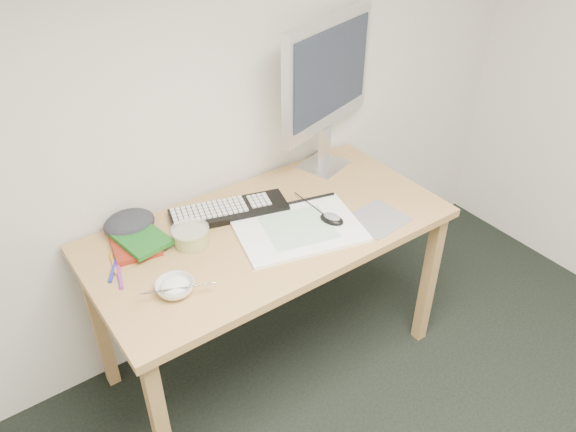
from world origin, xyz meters
name	(u,v)px	position (x,y,z in m)	size (l,w,h in m)	color
desk	(270,244)	(0.11, 1.43, 0.67)	(1.40, 0.70, 0.75)	tan
mousepad	(378,219)	(0.49, 1.22, 0.75)	(0.21, 0.19, 0.00)	slate
sketchpad	(298,229)	(0.19, 1.35, 0.76)	(0.47, 0.33, 0.01)	silver
keyboard	(229,211)	(0.03, 1.60, 0.76)	(0.47, 0.15, 0.03)	black
monitor	(327,78)	(0.58, 1.68, 1.17)	(0.56, 0.23, 0.67)	silver
mouse	(332,217)	(0.32, 1.31, 0.78)	(0.06, 0.10, 0.03)	black
rice_bowl	(175,288)	(-0.35, 1.30, 0.77)	(0.13, 0.13, 0.04)	white
chopsticks	(178,288)	(-0.35, 1.27, 0.79)	(0.02, 0.02, 0.24)	#B9B8BB
fruit_tub	(191,236)	(-0.18, 1.51, 0.78)	(0.14, 0.14, 0.07)	gold
book_red	(134,242)	(-0.36, 1.63, 0.76)	(0.16, 0.22, 0.02)	maroon
book_green	(141,239)	(-0.34, 1.61, 0.78)	(0.15, 0.21, 0.02)	#175C1B
cloth_lump	(129,223)	(-0.34, 1.72, 0.78)	(0.16, 0.14, 0.07)	#292B31
pencil_pink	(265,219)	(0.13, 1.48, 0.75)	(0.01, 0.01, 0.17)	#E07083
pencil_tan	(265,213)	(0.15, 1.51, 0.75)	(0.01, 0.01, 0.19)	tan
pencil_black	(298,210)	(0.27, 1.46, 0.75)	(0.01, 0.01, 0.19)	black
marker_blue	(114,268)	(-0.47, 1.53, 0.76)	(0.01, 0.01, 0.14)	#1E24A4
marker_orange	(114,264)	(-0.47, 1.56, 0.76)	(0.01, 0.01, 0.12)	orange
marker_purple	(119,275)	(-0.47, 1.49, 0.76)	(0.01, 0.01, 0.14)	#872894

